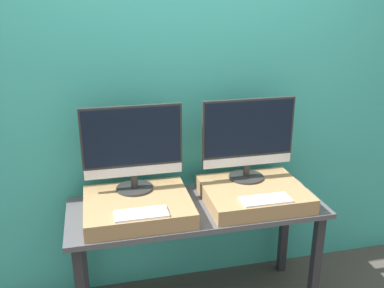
# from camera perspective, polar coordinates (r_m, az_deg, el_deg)

# --- Properties ---
(wall_back) EXTENTS (8.00, 0.04, 2.60)m
(wall_back) POSITION_cam_1_polar(r_m,az_deg,el_deg) (2.64, -1.18, 6.65)
(wall_back) COLOR teal
(wall_back) RESTS_ON ground_plane
(workbench) EXTENTS (1.49, 0.56, 0.72)m
(workbench) POSITION_cam_1_polar(r_m,az_deg,el_deg) (2.57, 0.61, -10.00)
(workbench) COLOR #47474C
(workbench) RESTS_ON ground_plane
(wooden_riser_left) EXTENTS (0.59, 0.50, 0.09)m
(wooden_riser_left) POSITION_cam_1_polar(r_m,az_deg,el_deg) (2.44, -7.26, -8.25)
(wooden_riser_left) COLOR #99754C
(wooden_riser_left) RESTS_ON workbench
(monitor_left) EXTENTS (0.57, 0.21, 0.50)m
(monitor_left) POSITION_cam_1_polar(r_m,az_deg,el_deg) (2.43, -7.93, -0.26)
(monitor_left) COLOR #282828
(monitor_left) RESTS_ON wooden_riser_left
(keyboard_left) EXTENTS (0.28, 0.12, 0.01)m
(keyboard_left) POSITION_cam_1_polar(r_m,az_deg,el_deg) (2.25, -6.79, -9.20)
(keyboard_left) COLOR silver
(keyboard_left) RESTS_ON wooden_riser_left
(wooden_riser_right) EXTENTS (0.59, 0.50, 0.09)m
(wooden_riser_right) POSITION_cam_1_polar(r_m,az_deg,el_deg) (2.59, 8.21, -6.58)
(wooden_riser_right) COLOR #99754C
(wooden_riser_right) RESTS_ON workbench
(monitor_right) EXTENTS (0.57, 0.21, 0.50)m
(monitor_right) POSITION_cam_1_polar(r_m,az_deg,el_deg) (2.58, 7.48, 0.94)
(monitor_right) COLOR #282828
(monitor_right) RESTS_ON wooden_riser_right
(keyboard_right) EXTENTS (0.28, 0.12, 0.01)m
(keyboard_right) POSITION_cam_1_polar(r_m,az_deg,el_deg) (2.41, 9.83, -7.30)
(keyboard_right) COLOR silver
(keyboard_right) RESTS_ON wooden_riser_right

